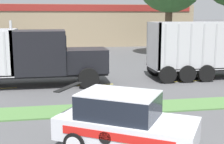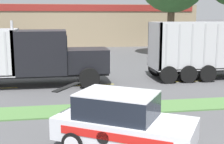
% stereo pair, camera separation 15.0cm
% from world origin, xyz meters
% --- Properties ---
extents(grass_verge, '(120.00, 1.71, 0.06)m').
position_xyz_m(grass_verge, '(0.00, 6.46, 0.03)').
color(grass_verge, '#517F42').
rests_on(grass_verge, ground_plane).
extents(centre_line_4, '(2.40, 0.14, 0.01)m').
position_xyz_m(centre_line_4, '(-1.12, 11.31, 0.00)').
color(centre_line_4, yellow).
rests_on(centre_line_4, ground_plane).
extents(centre_line_5, '(2.40, 0.14, 0.01)m').
position_xyz_m(centre_line_5, '(4.28, 11.31, 0.00)').
color(centre_line_5, yellow).
rests_on(centre_line_5, ground_plane).
extents(dump_truck_lead, '(10.76, 2.85, 3.67)m').
position_xyz_m(dump_truck_lead, '(-4.80, 11.69, 1.59)').
color(dump_truck_lead, black).
rests_on(dump_truck_lead, ground_plane).
extents(rally_car, '(4.35, 3.66, 1.76)m').
position_xyz_m(rally_car, '(-1.23, 2.43, 0.88)').
color(rally_car, silver).
rests_on(rally_car, ground_plane).
extents(store_building_backdrop, '(25.19, 12.10, 5.30)m').
position_xyz_m(store_building_backdrop, '(2.05, 38.68, 2.65)').
color(store_building_backdrop, '#9E896B').
rests_on(store_building_backdrop, ground_plane).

